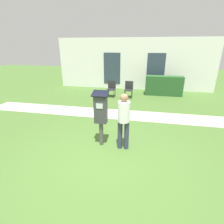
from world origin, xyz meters
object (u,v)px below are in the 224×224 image
Objects in this scene: person_standing at (124,118)px; outdoor_chair_left at (111,87)px; outdoor_chair_middle at (129,88)px; parking_meter at (101,112)px.

outdoor_chair_left is (-1.39, 5.17, -0.40)m from person_standing.
outdoor_chair_middle is (0.97, 0.03, 0.00)m from outdoor_chair_left.
parking_meter is at bearing -69.55° from outdoor_chair_middle.
parking_meter is at bearing -63.31° from outdoor_chair_left.
parking_meter reaches higher than person_standing.
parking_meter is at bearing 177.39° from person_standing.
parking_meter reaches higher than outdoor_chair_middle.
outdoor_chair_left is at bearing 109.39° from person_standing.
person_standing is 5.37m from outdoor_chair_left.
person_standing is 1.76× the size of outdoor_chair_left.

